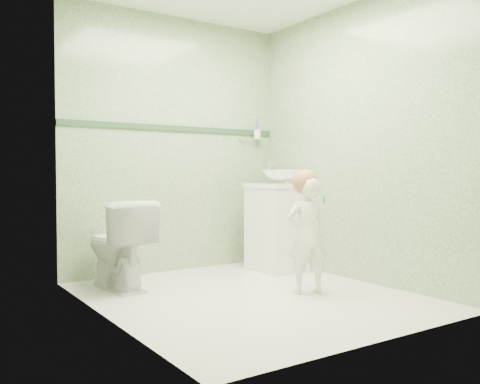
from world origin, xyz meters
TOP-DOWN VIEW (x-y plane):
  - ground at (0.00, 0.00)m, footprint 2.50×2.50m
  - room_shell at (0.00, 0.00)m, footprint 2.50×2.54m
  - trim_stripe at (0.00, 1.24)m, footprint 2.20×0.02m
  - vanity at (0.84, 0.70)m, footprint 0.52×0.50m
  - counter at (0.84, 0.70)m, footprint 0.54×0.52m
  - basin at (0.84, 0.70)m, footprint 0.37×0.37m
  - faucet at (0.84, 0.89)m, footprint 0.03×0.13m
  - cup_holder at (0.89, 1.18)m, footprint 0.26×0.07m
  - toilet at (-0.74, 0.80)m, footprint 0.45×0.73m
  - toddler at (0.41, -0.16)m, footprint 0.38×0.31m
  - hair_cap at (0.41, -0.14)m, footprint 0.20×0.20m
  - teal_toothbrush at (0.44, -0.30)m, footprint 0.11×0.14m

SIDE VIEW (x-z plane):
  - ground at x=0.00m, z-range 0.00..0.00m
  - toilet at x=-0.74m, z-range 0.00..0.71m
  - vanity at x=0.84m, z-range 0.00..0.80m
  - toddler at x=0.41m, z-range 0.00..0.89m
  - teal_toothbrush at x=0.44m, z-range 0.70..0.78m
  - counter at x=0.84m, z-range 0.79..0.83m
  - hair_cap at x=0.41m, z-range 0.76..0.96m
  - basin at x=0.84m, z-range 0.83..0.96m
  - faucet at x=0.84m, z-range 0.88..1.06m
  - room_shell at x=0.00m, z-range 0.00..2.40m
  - cup_holder at x=0.89m, z-range 1.22..1.43m
  - trim_stripe at x=0.00m, z-range 1.33..1.38m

